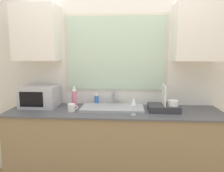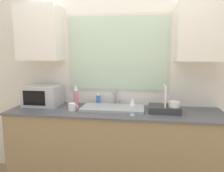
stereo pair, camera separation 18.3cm
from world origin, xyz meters
name	(u,v)px [view 2 (the right image)]	position (x,y,z in m)	size (l,w,h in m)	color
countertop	(114,149)	(0.00, 0.30, 0.47)	(2.39, 0.63, 0.93)	#8C7251
wall_back	(118,68)	(0.00, 0.59, 1.39)	(6.00, 0.38, 2.60)	silver
sink_basin	(113,108)	(-0.02, 0.34, 0.95)	(0.70, 0.35, 0.03)	#9EA0A5
faucet	(115,97)	(-0.02, 0.52, 1.04)	(0.08, 0.16, 0.19)	#99999E
microwave	(43,95)	(-0.90, 0.41, 1.05)	(0.41, 0.33, 0.24)	#B2B2B7
dish_rack	(165,107)	(0.56, 0.31, 0.99)	(0.34, 0.26, 0.29)	#333338
spray_bottle	(76,96)	(-0.48, 0.40, 1.06)	(0.06, 0.06, 0.26)	#D8728C
soap_bottle	(98,100)	(-0.23, 0.53, 1.00)	(0.05, 0.05, 0.15)	blue
mug_near_sink	(72,107)	(-0.46, 0.22, 0.98)	(0.11, 0.08, 0.08)	white
wine_glass	(133,102)	(0.21, 0.13, 1.07)	(0.06, 0.06, 0.19)	silver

